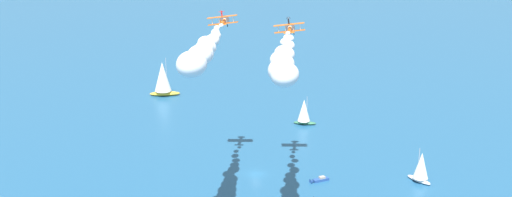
{
  "coord_description": "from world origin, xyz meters",
  "views": [
    {
      "loc": [
        68.59,
        -125.16,
        65.33
      ],
      "look_at": [
        0.15,
        -0.33,
        20.25
      ],
      "focal_mm": 43.18,
      "sensor_mm": 36.0,
      "label": 1
    }
  ],
  "objects_px": {
    "sailboat_far_stbd": "(163,79)",
    "wingwalker_lead": "(222,13)",
    "wingwalker_wingman": "(288,20)",
    "biplane_lead": "(223,22)",
    "sailboat_inshore": "(421,167)",
    "biplane_wingman": "(289,30)",
    "motorboat_offshore": "(318,180)",
    "sailboat_near_centre": "(304,112)"
  },
  "relations": [
    {
      "from": "biplane_lead",
      "to": "wingwalker_lead",
      "type": "xyz_separation_m",
      "value": [
        -0.25,
        -0.09,
        2.14
      ]
    },
    {
      "from": "sailboat_far_stbd",
      "to": "sailboat_inshore",
      "type": "height_order",
      "value": "sailboat_far_stbd"
    },
    {
      "from": "sailboat_inshore",
      "to": "wingwalker_lead",
      "type": "xyz_separation_m",
      "value": [
        -45.16,
        -18.44,
        37.0
      ]
    },
    {
      "from": "motorboat_offshore",
      "to": "wingwalker_wingman",
      "type": "height_order",
      "value": "wingwalker_wingman"
    },
    {
      "from": "sailboat_far_stbd",
      "to": "biplane_lead",
      "type": "distance_m",
      "value": 77.88
    },
    {
      "from": "sailboat_inshore",
      "to": "sailboat_near_centre",
      "type": "bearing_deg",
      "value": 150.29
    },
    {
      "from": "biplane_lead",
      "to": "wingwalker_wingman",
      "type": "distance_m",
      "value": 15.62
    },
    {
      "from": "sailboat_far_stbd",
      "to": "biplane_wingman",
      "type": "height_order",
      "value": "biplane_wingman"
    },
    {
      "from": "sailboat_near_centre",
      "to": "wingwalker_wingman",
      "type": "relative_size",
      "value": 5.09
    },
    {
      "from": "motorboat_offshore",
      "to": "biplane_wingman",
      "type": "bearing_deg",
      "value": -168.47
    },
    {
      "from": "motorboat_offshore",
      "to": "biplane_wingman",
      "type": "xyz_separation_m",
      "value": [
        -7.83,
        -1.6,
        37.15
      ]
    },
    {
      "from": "sailboat_near_centre",
      "to": "sailboat_far_stbd",
      "type": "xyz_separation_m",
      "value": [
        -56.46,
        3.34,
        2.19
      ]
    },
    {
      "from": "sailboat_inshore",
      "to": "wingwalker_lead",
      "type": "relative_size",
      "value": 5.67
    },
    {
      "from": "biplane_lead",
      "to": "sailboat_far_stbd",
      "type": "bearing_deg",
      "value": 139.61
    },
    {
      "from": "sailboat_inshore",
      "to": "biplane_wingman",
      "type": "bearing_deg",
      "value": -155.93
    },
    {
      "from": "biplane_wingman",
      "to": "sailboat_far_stbd",
      "type": "bearing_deg",
      "value": 149.36
    },
    {
      "from": "wingwalker_wingman",
      "to": "sailboat_far_stbd",
      "type": "bearing_deg",
      "value": 149.21
    },
    {
      "from": "motorboat_offshore",
      "to": "biplane_lead",
      "type": "distance_m",
      "value": 45.23
    },
    {
      "from": "biplane_lead",
      "to": "biplane_wingman",
      "type": "relative_size",
      "value": 1.0
    },
    {
      "from": "sailboat_far_stbd",
      "to": "wingwalker_wingman",
      "type": "relative_size",
      "value": 7.77
    },
    {
      "from": "motorboat_offshore",
      "to": "wingwalker_lead",
      "type": "bearing_deg",
      "value": -163.85
    },
    {
      "from": "sailboat_inshore",
      "to": "wingwalker_lead",
      "type": "bearing_deg",
      "value": -157.79
    },
    {
      "from": "sailboat_inshore",
      "to": "biplane_lead",
      "type": "bearing_deg",
      "value": -157.78
    },
    {
      "from": "biplane_lead",
      "to": "wingwalker_lead",
      "type": "height_order",
      "value": "wingwalker_lead"
    },
    {
      "from": "sailboat_inshore",
      "to": "motorboat_offshore",
      "type": "xyz_separation_m",
      "value": [
        -22.03,
        -11.74,
        -3.58
      ]
    },
    {
      "from": "sailboat_inshore",
      "to": "biplane_wingman",
      "type": "relative_size",
      "value": 1.2
    },
    {
      "from": "wingwalker_lead",
      "to": "wingwalker_wingman",
      "type": "relative_size",
      "value": 0.86
    },
    {
      "from": "sailboat_near_centre",
      "to": "wingwalker_lead",
      "type": "relative_size",
      "value": 5.91
    },
    {
      "from": "sailboat_near_centre",
      "to": "sailboat_far_stbd",
      "type": "height_order",
      "value": "sailboat_far_stbd"
    },
    {
      "from": "sailboat_far_stbd",
      "to": "biplane_lead",
      "type": "relative_size",
      "value": 1.91
    },
    {
      "from": "sailboat_near_centre",
      "to": "motorboat_offshore",
      "type": "distance_m",
      "value": 41.44
    },
    {
      "from": "sailboat_far_stbd",
      "to": "wingwalker_wingman",
      "type": "distance_m",
      "value": 86.67
    },
    {
      "from": "sailboat_far_stbd",
      "to": "wingwalker_lead",
      "type": "xyz_separation_m",
      "value": [
        53.65,
        -45.95,
        34.65
      ]
    },
    {
      "from": "sailboat_near_centre",
      "to": "sailboat_inshore",
      "type": "relative_size",
      "value": 1.04
    },
    {
      "from": "sailboat_inshore",
      "to": "biplane_wingman",
      "type": "xyz_separation_m",
      "value": [
        -29.86,
        -13.34,
        33.56
      ]
    },
    {
      "from": "sailboat_near_centre",
      "to": "biplane_lead",
      "type": "relative_size",
      "value": 1.25
    },
    {
      "from": "biplane_lead",
      "to": "sailboat_near_centre",
      "type": "bearing_deg",
      "value": 86.55
    },
    {
      "from": "sailboat_inshore",
      "to": "biplane_lead",
      "type": "height_order",
      "value": "biplane_lead"
    },
    {
      "from": "sailboat_far_stbd",
      "to": "wingwalker_lead",
      "type": "relative_size",
      "value": 9.03
    },
    {
      "from": "biplane_lead",
      "to": "wingwalker_lead",
      "type": "relative_size",
      "value": 4.73
    },
    {
      "from": "wingwalker_lead",
      "to": "sailboat_near_centre",
      "type": "bearing_deg",
      "value": 86.23
    },
    {
      "from": "sailboat_near_centre",
      "to": "sailboat_inshore",
      "type": "xyz_separation_m",
      "value": [
        42.36,
        -24.17,
        -0.16
      ]
    }
  ]
}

